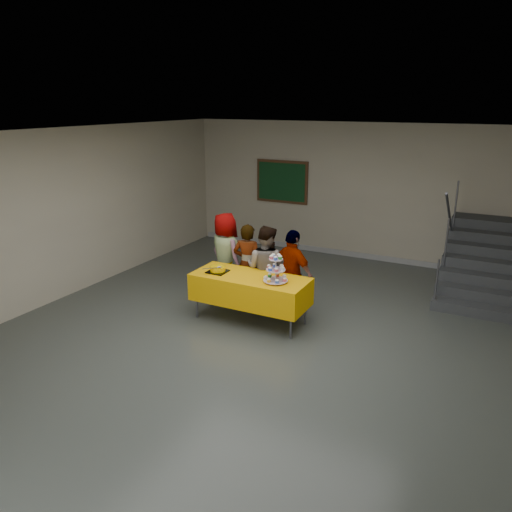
{
  "coord_description": "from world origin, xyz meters",
  "views": [
    {
      "loc": [
        3.02,
        -5.76,
        3.44
      ],
      "look_at": [
        -0.48,
        1.02,
        1.05
      ],
      "focal_mm": 35.0,
      "sensor_mm": 36.0,
      "label": 1
    }
  ],
  "objects_px": {
    "schoolchild_a": "(226,255)",
    "cupcake_stand": "(276,271)",
    "bake_table": "(250,289)",
    "schoolchild_c": "(266,268)",
    "schoolchild_b": "(248,264)",
    "staircase": "(481,264)",
    "noticeboard": "(282,182)",
    "bear_cake": "(218,269)",
    "schoolchild_d": "(292,273)"
  },
  "relations": [
    {
      "from": "bake_table",
      "to": "schoolchild_b",
      "type": "xyz_separation_m",
      "value": [
        -0.41,
        0.66,
        0.16
      ]
    },
    {
      "from": "bake_table",
      "to": "schoolchild_a",
      "type": "relative_size",
      "value": 1.22
    },
    {
      "from": "staircase",
      "to": "schoolchild_c",
      "type": "bearing_deg",
      "value": -139.12
    },
    {
      "from": "schoolchild_c",
      "to": "staircase",
      "type": "xyz_separation_m",
      "value": [
        3.18,
        2.76,
        -0.25
      ]
    },
    {
      "from": "cupcake_stand",
      "to": "bear_cake",
      "type": "xyz_separation_m",
      "value": [
        -1.04,
        -0.01,
        -0.12
      ]
    },
    {
      "from": "bake_table",
      "to": "noticeboard",
      "type": "bearing_deg",
      "value": 108.04
    },
    {
      "from": "cupcake_stand",
      "to": "bear_cake",
      "type": "relative_size",
      "value": 1.24
    },
    {
      "from": "cupcake_stand",
      "to": "staircase",
      "type": "bearing_deg",
      "value": 51.16
    },
    {
      "from": "bear_cake",
      "to": "noticeboard",
      "type": "bearing_deg",
      "value": 100.58
    },
    {
      "from": "schoolchild_d",
      "to": "staircase",
      "type": "bearing_deg",
      "value": -115.0
    },
    {
      "from": "noticeboard",
      "to": "bear_cake",
      "type": "bearing_deg",
      "value": -79.42
    },
    {
      "from": "bear_cake",
      "to": "schoolchild_a",
      "type": "relative_size",
      "value": 0.23
    },
    {
      "from": "cupcake_stand",
      "to": "staircase",
      "type": "relative_size",
      "value": 0.19
    },
    {
      "from": "schoolchild_b",
      "to": "schoolchild_c",
      "type": "relative_size",
      "value": 0.97
    },
    {
      "from": "bake_table",
      "to": "cupcake_stand",
      "type": "distance_m",
      "value": 0.62
    },
    {
      "from": "bear_cake",
      "to": "schoolchild_d",
      "type": "distance_m",
      "value": 1.22
    },
    {
      "from": "schoolchild_d",
      "to": "staircase",
      "type": "distance_m",
      "value": 3.86
    },
    {
      "from": "bake_table",
      "to": "schoolchild_c",
      "type": "relative_size",
      "value": 1.28
    },
    {
      "from": "schoolchild_a",
      "to": "cupcake_stand",
      "type": "bearing_deg",
      "value": 173.66
    },
    {
      "from": "noticeboard",
      "to": "schoolchild_a",
      "type": "bearing_deg",
      "value": -82.76
    },
    {
      "from": "cupcake_stand",
      "to": "noticeboard",
      "type": "xyz_separation_m",
      "value": [
        -1.82,
        4.2,
        0.65
      ]
    },
    {
      "from": "bear_cake",
      "to": "schoolchild_c",
      "type": "relative_size",
      "value": 0.24
    },
    {
      "from": "schoolchild_d",
      "to": "staircase",
      "type": "xyz_separation_m",
      "value": [
        2.69,
        2.77,
        -0.24
      ]
    },
    {
      "from": "schoolchild_c",
      "to": "noticeboard",
      "type": "relative_size",
      "value": 1.13
    },
    {
      "from": "schoolchild_a",
      "to": "schoolchild_b",
      "type": "height_order",
      "value": "schoolchild_a"
    },
    {
      "from": "schoolchild_b",
      "to": "noticeboard",
      "type": "bearing_deg",
      "value": -84.08
    },
    {
      "from": "cupcake_stand",
      "to": "staircase",
      "type": "xyz_separation_m",
      "value": [
        2.71,
        3.37,
        -0.46
      ]
    },
    {
      "from": "schoolchild_b",
      "to": "staircase",
      "type": "bearing_deg",
      "value": -152.9
    },
    {
      "from": "schoolchild_b",
      "to": "schoolchild_c",
      "type": "bearing_deg",
      "value": 155.15
    },
    {
      "from": "cupcake_stand",
      "to": "noticeboard",
      "type": "height_order",
      "value": "noticeboard"
    },
    {
      "from": "cupcake_stand",
      "to": "bear_cake",
      "type": "height_order",
      "value": "cupcake_stand"
    },
    {
      "from": "bake_table",
      "to": "schoolchild_d",
      "type": "relative_size",
      "value": 1.29
    },
    {
      "from": "schoolchild_b",
      "to": "noticeboard",
      "type": "relative_size",
      "value": 1.1
    },
    {
      "from": "schoolchild_d",
      "to": "bake_table",
      "type": "bearing_deg",
      "value": 66.71
    },
    {
      "from": "bake_table",
      "to": "staircase",
      "type": "height_order",
      "value": "staircase"
    },
    {
      "from": "staircase",
      "to": "noticeboard",
      "type": "height_order",
      "value": "noticeboard"
    },
    {
      "from": "noticeboard",
      "to": "staircase",
      "type": "bearing_deg",
      "value": -10.45
    },
    {
      "from": "schoolchild_b",
      "to": "cupcake_stand",
      "type": "bearing_deg",
      "value": 131.27
    },
    {
      "from": "bear_cake",
      "to": "staircase",
      "type": "relative_size",
      "value": 0.15
    },
    {
      "from": "schoolchild_c",
      "to": "cupcake_stand",
      "type": "bearing_deg",
      "value": 128.54
    },
    {
      "from": "bake_table",
      "to": "schoolchild_c",
      "type": "xyz_separation_m",
      "value": [
        0.0,
        0.55,
        0.18
      ]
    },
    {
      "from": "schoolchild_b",
      "to": "staircase",
      "type": "height_order",
      "value": "staircase"
    },
    {
      "from": "cupcake_stand",
      "to": "noticeboard",
      "type": "relative_size",
      "value": 0.34
    },
    {
      "from": "bear_cake",
      "to": "staircase",
      "type": "height_order",
      "value": "staircase"
    },
    {
      "from": "schoolchild_b",
      "to": "schoolchild_c",
      "type": "distance_m",
      "value": 0.42
    },
    {
      "from": "cupcake_stand",
      "to": "staircase",
      "type": "height_order",
      "value": "staircase"
    },
    {
      "from": "schoolchild_a",
      "to": "noticeboard",
      "type": "distance_m",
      "value": 3.48
    },
    {
      "from": "schoolchild_d",
      "to": "noticeboard",
      "type": "distance_m",
      "value": 4.14
    },
    {
      "from": "cupcake_stand",
      "to": "schoolchild_a",
      "type": "height_order",
      "value": "schoolchild_a"
    },
    {
      "from": "noticeboard",
      "to": "schoolchild_b",
      "type": "bearing_deg",
      "value": -74.83
    }
  ]
}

